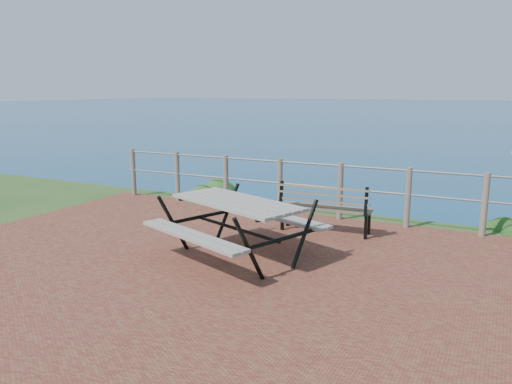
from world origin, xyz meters
The scene contains 7 objects.
ground centered at (0.00, 0.00, 0.00)m, with size 10.00×7.00×0.12m, color brown.
ocean centered at (0.00, 200.00, 0.00)m, with size 1200.00×1200.00×0.00m, color #145F7C.
safety_railing centered at (0.00, 3.35, 0.57)m, with size 9.40×0.10×1.00m.
picnic_table centered at (-0.61, 0.73, 0.51)m, with size 2.04×1.55×0.80m.
park_bench centered at (0.04, 2.46, 0.54)m, with size 1.48×0.47×0.82m.
shrub_lip_west centered at (-3.00, 3.79, 0.00)m, with size 0.85×0.85×0.63m, color #214F1D.
shrub_lip_east centered at (2.63, 3.89, 0.00)m, with size 0.72×0.72×0.44m, color #164818.
Camera 1 is at (2.53, -4.90, 2.25)m, focal length 35.00 mm.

